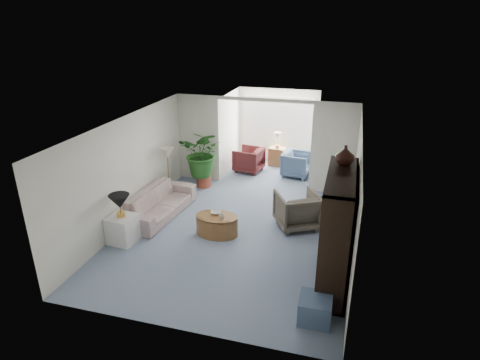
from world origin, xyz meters
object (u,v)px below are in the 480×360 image
(floor_lamp, at_px, (167,153))
(coffee_bowl, at_px, (216,212))
(ottoman, at_px, (315,309))
(sunroom_chair_blue, at_px, (297,164))
(end_table, at_px, (123,229))
(sunroom_chair_maroon, at_px, (249,160))
(framed_picture, at_px, (356,177))
(plant_pot, at_px, (204,181))
(sunroom_table, at_px, (277,157))
(sofa, at_px, (159,203))
(coffee_cup, at_px, (222,217))
(wingback_chair, at_px, (297,210))
(entertainment_cabinet, at_px, (337,231))
(side_table_dark, at_px, (329,212))
(cabinet_urn, at_px, (345,155))
(coffee_table, at_px, (217,225))
(table_lamp, at_px, (119,202))

(floor_lamp, bearing_deg, coffee_bowl, -38.87)
(ottoman, bearing_deg, sunroom_chair_blue, 100.84)
(end_table, relative_size, sunroom_chair_maroon, 0.73)
(framed_picture, bearing_deg, plant_pot, 147.44)
(coffee_bowl, bearing_deg, sunroom_table, 83.97)
(sofa, xyz_separation_m, coffee_cup, (1.78, -0.61, 0.17))
(wingback_chair, relative_size, sunroom_table, 1.55)
(entertainment_cabinet, bearing_deg, sunroom_chair_maroon, 119.61)
(framed_picture, xyz_separation_m, sunroom_chair_blue, (-1.63, 4.11, -1.33))
(coffee_bowl, bearing_deg, side_table_dark, 23.49)
(coffee_cup, distance_m, cabinet_urn, 3.06)
(coffee_table, bearing_deg, table_lamp, -155.27)
(end_table, relative_size, plant_pot, 1.50)
(entertainment_cabinet, bearing_deg, coffee_bowl, 155.92)
(framed_picture, xyz_separation_m, side_table_dark, (-0.47, 1.23, -1.40))
(framed_picture, bearing_deg, sunroom_chair_maroon, 127.31)
(end_table, bearing_deg, plant_pot, 79.82)
(wingback_chair, bearing_deg, sunroom_chair_maroon, -86.53)
(table_lamp, distance_m, side_table_dark, 4.67)
(sofa, distance_m, ottoman, 4.84)
(side_table_dark, relative_size, entertainment_cabinet, 0.29)
(end_table, height_order, sunroom_chair_blue, sunroom_chair_blue)
(coffee_table, relative_size, sunroom_chair_maroon, 1.15)
(plant_pot, relative_size, sunroom_chair_blue, 0.49)
(side_table_dark, bearing_deg, end_table, -154.59)
(framed_picture, bearing_deg, coffee_cup, -179.69)
(wingback_chair, distance_m, side_table_dark, 0.77)
(side_table_dark, relative_size, sunroom_table, 1.02)
(coffee_cup, bearing_deg, floor_lamp, 140.46)
(coffee_bowl, bearing_deg, entertainment_cabinet, -24.08)
(end_table, height_order, wingback_chair, wingback_chair)
(framed_picture, height_order, coffee_bowl, framed_picture)
(wingback_chair, xyz_separation_m, sunroom_table, (-1.21, 3.93, -0.12))
(sunroom_chair_maroon, bearing_deg, coffee_table, 13.08)
(wingback_chair, bearing_deg, sofa, -22.30)
(cabinet_urn, bearing_deg, coffee_cup, 168.87)
(framed_picture, height_order, floor_lamp, framed_picture)
(coffee_cup, distance_m, plant_pot, 2.96)
(framed_picture, bearing_deg, sunroom_chair_blue, 111.64)
(end_table, xyz_separation_m, floor_lamp, (-0.02, 2.40, 0.95))
(wingback_chair, bearing_deg, coffee_table, -1.08)
(floor_lamp, relative_size, side_table_dark, 0.59)
(framed_picture, distance_m, plant_pot, 5.05)
(coffee_table, bearing_deg, sunroom_table, 84.69)
(wingback_chair, height_order, sunroom_table, wingback_chair)
(coffee_cup, relative_size, sunroom_chair_maroon, 0.13)
(table_lamp, bearing_deg, plant_pot, 79.82)
(sunroom_table, bearing_deg, coffee_table, -95.31)
(floor_lamp, distance_m, coffee_cup, 2.71)
(sofa, height_order, table_lamp, table_lamp)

